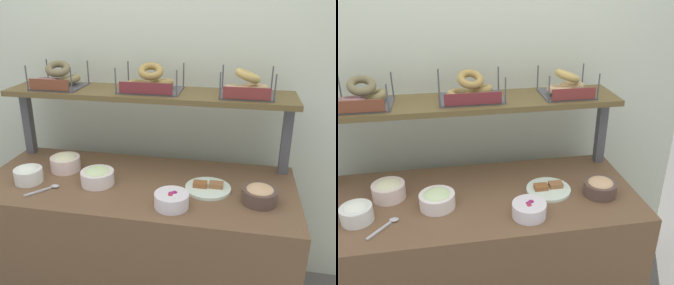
{
  "view_description": "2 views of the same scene",
  "coord_description": "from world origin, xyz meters",
  "views": [
    {
      "loc": [
        0.5,
        -1.67,
        1.75
      ],
      "look_at": [
        0.15,
        0.1,
        1.05
      ],
      "focal_mm": 39.2,
      "sensor_mm": 36.0,
      "label": 1
    },
    {
      "loc": [
        -0.14,
        -1.64,
        1.91
      ],
      "look_at": [
        0.17,
        0.1,
        1.1
      ],
      "focal_mm": 40.37,
      "sensor_mm": 36.0,
      "label": 2
    }
  ],
  "objects": [
    {
      "name": "bowl_scallion_spread",
      "position": [
        -0.2,
        -0.06,
        0.9
      ],
      "size": [
        0.17,
        0.17,
        0.09
      ],
      "color": "white",
      "rests_on": "deli_counter"
    },
    {
      "name": "shelf_riser_left",
      "position": [
        -0.76,
        0.27,
        1.05
      ],
      "size": [
        0.05,
        0.05,
        0.4
      ],
      "primitive_type": "cube",
      "color": "#4C4C51",
      "rests_on": "deli_counter"
    },
    {
      "name": "deli_counter",
      "position": [
        0.0,
        0.0,
        0.42
      ],
      "size": [
        1.65,
        0.7,
        0.85
      ],
      "primitive_type": "cube",
      "color": "brown",
      "rests_on": "ground_plane"
    },
    {
      "name": "shelf_riser_right",
      "position": [
        0.76,
        0.27,
        1.05
      ],
      "size": [
        0.05,
        0.05,
        0.4
      ],
      "primitive_type": "cube",
      "color": "#4C4C51",
      "rests_on": "deli_counter"
    },
    {
      "name": "upper_shelf",
      "position": [
        0.0,
        0.27,
        1.26
      ],
      "size": [
        1.61,
        0.32,
        0.03
      ],
      "primitive_type": "cube",
      "color": "brown",
      "rests_on": "shelf_riser_left"
    },
    {
      "name": "back_wall",
      "position": [
        0.0,
        0.55,
        1.2
      ],
      "size": [
        2.85,
        0.06,
        2.4
      ],
      "primitive_type": "cube",
      "color": "beige",
      "rests_on": "ground_plane"
    },
    {
      "name": "bowl_hummus",
      "position": [
        0.63,
        -0.09,
        0.89
      ],
      "size": [
        0.17,
        0.17,
        0.09
      ],
      "color": "brown",
      "rests_on": "deli_counter"
    },
    {
      "name": "bagel_basket_poppy",
      "position": [
        -0.53,
        0.26,
        1.33
      ],
      "size": [
        0.27,
        0.24,
        0.15
      ],
      "color": "#4C4C51",
      "rests_on": "upper_shelf"
    },
    {
      "name": "bagel_basket_sesame",
      "position": [
        0.53,
        0.27,
        1.33
      ],
      "size": [
        0.28,
        0.24,
        0.15
      ],
      "color": "#4C4C51",
      "rests_on": "upper_shelf"
    },
    {
      "name": "serving_plate_white",
      "position": [
        0.38,
        -0.01,
        0.86
      ],
      "size": [
        0.23,
        0.23,
        0.04
      ],
      "color": "white",
      "rests_on": "deli_counter"
    },
    {
      "name": "serving_spoon_near_plate",
      "position": [
        -0.42,
        -0.17,
        0.86
      ],
      "size": [
        0.13,
        0.14,
        0.01
      ],
      "color": "#B7B7BC",
      "rests_on": "deli_counter"
    },
    {
      "name": "bowl_cream_cheese",
      "position": [
        -0.56,
        -0.11,
        0.9
      ],
      "size": [
        0.15,
        0.15,
        0.1
      ],
      "color": "white",
      "rests_on": "deli_counter"
    },
    {
      "name": "bowl_beet_salad",
      "position": [
        0.23,
        -0.21,
        0.89
      ],
      "size": [
        0.16,
        0.16,
        0.08
      ],
      "color": "white",
      "rests_on": "deli_counter"
    },
    {
      "name": "bowl_potato_salad",
      "position": [
        -0.44,
        0.07,
        0.9
      ],
      "size": [
        0.17,
        0.17,
        0.1
      ],
      "color": "silver",
      "rests_on": "deli_counter"
    },
    {
      "name": "bagel_basket_everything",
      "position": [
        0.01,
        0.28,
        1.33
      ],
      "size": [
        0.34,
        0.26,
        0.16
      ],
      "color": "#4C4C51",
      "rests_on": "upper_shelf"
    }
  ]
}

